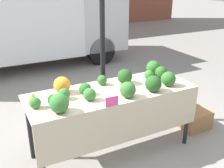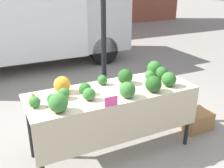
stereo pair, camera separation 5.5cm
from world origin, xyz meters
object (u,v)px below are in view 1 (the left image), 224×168
at_px(price_sign, 112,101).
at_px(produce_crate, 194,119).
at_px(orange_cauliflower, 62,85).
at_px(parked_truck, 5,7).

xyz_separation_m(price_sign, produce_crate, (1.47, 0.29, -0.73)).
distance_m(price_sign, produce_crate, 1.67).
height_order(orange_cauliflower, produce_crate, orange_cauliflower).
xyz_separation_m(orange_cauliflower, produce_crate, (1.81, -0.25, -0.77)).
height_order(orange_cauliflower, price_sign, orange_cauliflower).
bearing_deg(orange_cauliflower, price_sign, -58.22).
relative_size(orange_cauliflower, produce_crate, 0.45).
distance_m(parked_truck, orange_cauliflower, 3.99).
distance_m(parked_truck, produce_crate, 4.78).
height_order(parked_truck, price_sign, parked_truck).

